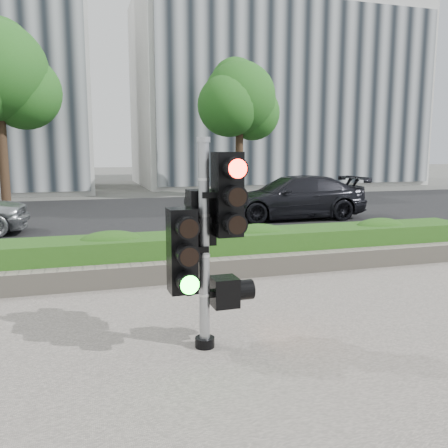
{
  "coord_description": "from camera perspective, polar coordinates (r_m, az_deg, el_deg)",
  "views": [
    {
      "loc": [
        -1.65,
        -5.73,
        2.21
      ],
      "look_at": [
        0.26,
        0.6,
        1.18
      ],
      "focal_mm": 38.0,
      "sensor_mm": 36.0,
      "label": 1
    }
  ],
  "objects": [
    {
      "name": "ground",
      "position": [
        6.36,
        -0.7,
        -11.52
      ],
      "size": [
        120.0,
        120.0,
        0.0
      ],
      "primitive_type": "plane",
      "color": "#51514C",
      "rests_on": "ground"
    },
    {
      "name": "sidewalk",
      "position": [
        4.24,
        9.5,
        -22.51
      ],
      "size": [
        16.0,
        11.0,
        0.03
      ],
      "primitive_type": "cube",
      "color": "#9E9389",
      "rests_on": "ground"
    },
    {
      "name": "road",
      "position": [
        15.97,
        -10.69,
        0.75
      ],
      "size": [
        60.0,
        13.0,
        0.02
      ],
      "primitive_type": "cube",
      "color": "black",
      "rests_on": "ground"
    },
    {
      "name": "curb",
      "position": [
        9.28,
        -6.11,
        -4.62
      ],
      "size": [
        60.0,
        0.25,
        0.12
      ],
      "primitive_type": "cube",
      "color": "gray",
      "rests_on": "ground"
    },
    {
      "name": "stone_wall",
      "position": [
        8.06,
        -4.46,
        -5.65
      ],
      "size": [
        12.0,
        0.32,
        0.34
      ],
      "primitive_type": "cube",
      "color": "gray",
      "rests_on": "sidewalk"
    },
    {
      "name": "hedge",
      "position": [
        8.64,
        -5.4,
        -3.52
      ],
      "size": [
        12.0,
        1.0,
        0.68
      ],
      "primitive_type": "cube",
      "color": "#428629",
      "rests_on": "sidewalk"
    },
    {
      "name": "building_right",
      "position": [
        33.44,
        5.77,
        15.29
      ],
      "size": [
        18.0,
        10.0,
        12.0
      ],
      "primitive_type": "cube",
      "color": "#B7B7B2",
      "rests_on": "ground"
    },
    {
      "name": "tree_right",
      "position": [
        22.56,
        1.8,
        14.6
      ],
      "size": [
        4.1,
        3.58,
        6.53
      ],
      "color": "black",
      "rests_on": "ground"
    },
    {
      "name": "traffic_signal",
      "position": [
        5.17,
        -2.18,
        -1.17
      ],
      "size": [
        0.8,
        0.59,
        2.32
      ],
      "rotation": [
        0.0,
        0.0,
        0.02
      ],
      "color": "black",
      "rests_on": "sidewalk"
    },
    {
      "name": "car_dark",
      "position": [
        15.45,
        8.18,
        3.18
      ],
      "size": [
        4.84,
        2.07,
        1.39
      ],
      "primitive_type": "imported",
      "rotation": [
        0.0,
        0.0,
        -1.6
      ],
      "color": "black",
      "rests_on": "road"
    }
  ]
}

